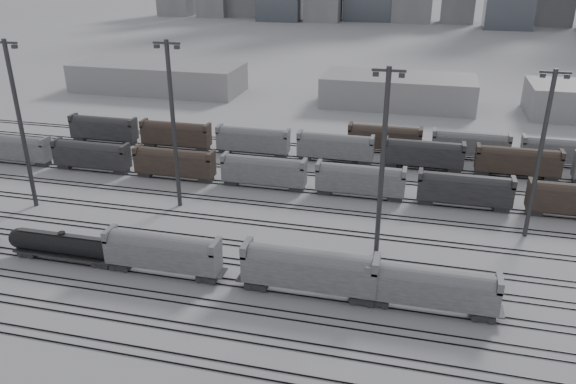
% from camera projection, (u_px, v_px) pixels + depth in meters
% --- Properties ---
extents(ground, '(900.00, 900.00, 0.00)m').
position_uv_depth(ground, '(262.00, 292.00, 69.37)').
color(ground, silver).
rests_on(ground, ground).
extents(tracks, '(220.00, 71.50, 0.16)m').
position_uv_depth(tracks, '(294.00, 228.00, 84.91)').
color(tracks, black).
rests_on(tracks, ground).
extents(tank_car_b, '(16.47, 2.75, 4.07)m').
position_uv_depth(tank_car_b, '(64.00, 245.00, 75.56)').
color(tank_car_b, black).
rests_on(tank_car_b, ground).
extents(hopper_car_a, '(15.35, 3.05, 5.49)m').
position_uv_depth(hopper_car_a, '(162.00, 251.00, 71.91)').
color(hopper_car_a, black).
rests_on(hopper_car_a, ground).
extents(hopper_car_b, '(16.58, 3.29, 5.93)m').
position_uv_depth(hopper_car_b, '(309.00, 268.00, 67.52)').
color(hopper_car_b, black).
rests_on(hopper_car_b, ground).
extents(hopper_car_c, '(15.08, 3.00, 5.39)m').
position_uv_depth(hopper_car_c, '(432.00, 286.00, 64.46)').
color(hopper_car_c, black).
rests_on(hopper_car_c, ground).
extents(light_mast_a, '(4.30, 0.69, 26.89)m').
position_uv_depth(light_mast_a, '(20.00, 122.00, 87.00)').
color(light_mast_a, '#353538').
rests_on(light_mast_a, ground).
extents(light_mast_b, '(4.29, 0.69, 26.79)m').
position_uv_depth(light_mast_b, '(173.00, 122.00, 87.09)').
color(light_mast_b, '#353538').
rests_on(light_mast_b, ground).
extents(light_mast_c, '(4.16, 0.67, 26.02)m').
position_uv_depth(light_mast_c, '(383.00, 161.00, 72.28)').
color(light_mast_c, '#353538').
rests_on(light_mast_c, ground).
extents(light_mast_d, '(3.94, 0.63, 24.62)m').
position_uv_depth(light_mast_d, '(540.00, 152.00, 77.72)').
color(light_mast_d, '#353538').
rests_on(light_mast_d, ground).
extents(bg_string_near, '(151.00, 3.00, 5.60)m').
position_uv_depth(bg_string_near, '(360.00, 181.00, 94.95)').
color(bg_string_near, gray).
rests_on(bg_string_near, ground).
extents(bg_string_mid, '(151.00, 3.00, 5.60)m').
position_uv_depth(bg_string_mid, '(423.00, 155.00, 106.96)').
color(bg_string_mid, black).
rests_on(bg_string_mid, ground).
extents(bg_string_far, '(66.00, 3.00, 5.60)m').
position_uv_depth(bg_string_far, '(515.00, 149.00, 110.19)').
color(bg_string_far, '#45362C').
rests_on(bg_string_far, ground).
extents(warehouse_left, '(50.00, 18.00, 8.00)m').
position_uv_depth(warehouse_left, '(158.00, 77.00, 165.61)').
color(warehouse_left, '#939396').
rests_on(warehouse_left, ground).
extents(warehouse_mid, '(40.00, 18.00, 8.00)m').
position_uv_depth(warehouse_mid, '(398.00, 91.00, 150.07)').
color(warehouse_mid, '#939396').
rests_on(warehouse_mid, ground).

